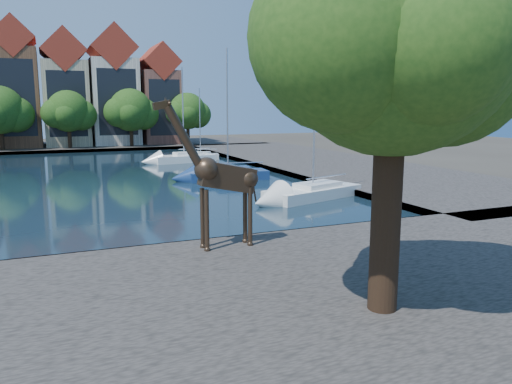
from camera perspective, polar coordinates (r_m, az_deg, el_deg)
ground at (r=20.62m, az=-19.74°, el=-7.79°), size 160.00×160.00×0.00m
water_basin at (r=44.12m, az=-21.49°, el=1.35°), size 38.00×50.00×0.08m
near_quay at (r=13.98m, az=-18.14°, el=-15.15°), size 50.00×14.00×0.50m
far_quay at (r=75.93m, az=-22.13°, el=4.76°), size 60.00×16.00×0.50m
right_quay at (r=51.06m, az=7.78°, el=3.25°), size 14.00×52.00×0.50m
plane_tree at (r=13.68m, az=15.91°, el=16.32°), size 8.32×6.40×10.62m
townhouse_center at (r=75.79m, az=-25.61°, el=10.67°), size 5.44×9.18×16.93m
townhouse_east_inner at (r=75.76m, az=-20.97°, el=10.50°), size 5.94×9.18×15.79m
townhouse_east_mid at (r=76.28m, az=-16.02°, el=11.04°), size 6.43×9.18×16.65m
townhouse_east_end at (r=77.32m, az=-11.12°, el=10.47°), size 5.44×9.18×14.43m
far_tree_mid_west at (r=70.39m, az=-27.17°, el=8.18°), size 7.80×6.00×8.00m
far_tree_mid_east at (r=70.26m, az=-20.60°, el=8.50°), size 7.02×5.40×7.52m
far_tree_east at (r=71.03m, az=-14.07°, el=8.92°), size 7.54×5.80×7.84m
far_tree_far_east at (r=72.69m, az=-7.76°, el=9.01°), size 6.76×5.20×7.36m
giraffe_statue at (r=19.37m, az=-4.15°, el=1.76°), size 4.02×0.75×5.75m
sailboat_right_a at (r=32.63m, az=6.53°, el=0.22°), size 7.32×4.40×10.17m
sailboat_right_b at (r=40.68m, az=-3.23°, el=2.21°), size 6.60×2.80×10.42m
sailboat_right_c at (r=53.62m, az=-8.22°, el=4.00°), size 6.65×2.93×9.88m
sailboat_right_d at (r=56.33m, az=-6.36°, el=4.22°), size 4.15×2.08×7.82m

